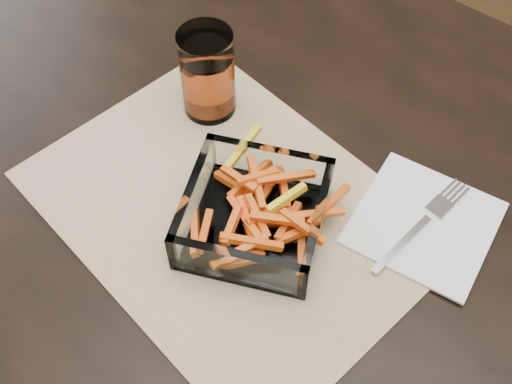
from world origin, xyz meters
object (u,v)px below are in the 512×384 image
Objects in this scene: glass_bowl at (254,216)px; tumbler at (208,76)px; dining_table at (355,283)px; fork at (424,222)px.

glass_bowl is 1.67× the size of tumbler.
glass_bowl reaches higher than dining_table.
dining_table is 0.31m from tumbler.
dining_table is at bearing -10.48° from tumbler.
fork is (0.15, 0.12, -0.02)m from glass_bowl.
fork reaches higher than dining_table.
fork is at bearing 59.90° from dining_table.
dining_table is 9.51× the size of fork.
dining_table is 8.05× the size of glass_bowl.
glass_bowl is 1.18× the size of fork.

